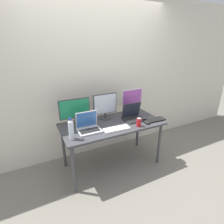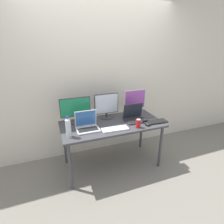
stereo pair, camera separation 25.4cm
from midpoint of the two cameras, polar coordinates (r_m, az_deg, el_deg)
ground_plane at (r=3.00m, az=-2.53°, el=-16.67°), size 16.00×16.00×0.00m
wall_back at (r=2.97m, az=-7.72°, el=10.54°), size 7.00×0.08×2.60m
work_desk at (r=2.64m, az=-2.76°, el=-5.09°), size 1.50×0.72×0.74m
monitor_left at (r=2.57m, az=-14.86°, el=0.45°), size 0.44×0.17×0.39m
monitor_center at (r=2.72m, az=-4.94°, el=1.99°), size 0.39×0.19×0.40m
monitor_right at (r=2.94m, az=4.05°, el=3.60°), size 0.37×0.21×0.41m
laptop_silver at (r=2.42m, az=-10.75°, el=-4.67°), size 0.31×0.24×0.26m
laptop_secondary at (r=2.73m, az=4.31°, el=-1.25°), size 0.32×0.24×0.26m
keyboard_main at (r=2.42m, az=-1.48°, el=-5.60°), size 0.38×0.16×0.02m
keyboard_aux at (r=2.74m, az=10.90°, el=-2.63°), size 0.37×0.16×0.02m
mouse_by_keyboard at (r=2.61m, az=8.68°, el=-3.51°), size 0.07×0.10×0.04m
water_bottle at (r=2.22m, az=-16.44°, el=-5.62°), size 0.07×0.07×0.28m
soda_can_near_keyboard at (r=2.50m, az=5.89°, el=-3.42°), size 0.07×0.07×0.13m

